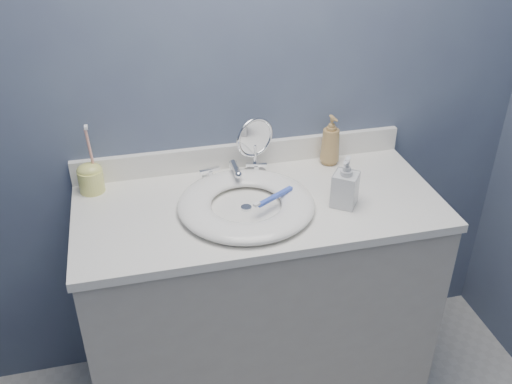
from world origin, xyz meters
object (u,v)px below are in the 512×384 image
object	(u,v)px
makeup_mirror	(255,144)
soap_bottle_amber	(331,140)
toothbrush_holder	(91,177)
soap_bottle_clear	(346,182)

from	to	relation	value
makeup_mirror	soap_bottle_amber	distance (m)	0.29
soap_bottle_amber	toothbrush_holder	size ratio (longest dim) A/B	0.76
soap_bottle_amber	soap_bottle_clear	distance (m)	0.29
soap_bottle_clear	toothbrush_holder	xyz separation A→B (m)	(-0.81, 0.28, -0.03)
soap_bottle_amber	soap_bottle_clear	world-z (taller)	soap_bottle_amber
makeup_mirror	soap_bottle_amber	xyz separation A→B (m)	(0.29, 0.02, -0.03)
makeup_mirror	soap_bottle_amber	bearing A→B (deg)	-16.81
makeup_mirror	soap_bottle_clear	size ratio (longest dim) A/B	1.27
toothbrush_holder	makeup_mirror	bearing A→B (deg)	-1.53
soap_bottle_clear	toothbrush_holder	distance (m)	0.86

